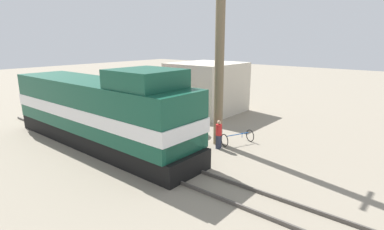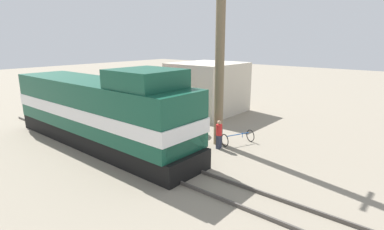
# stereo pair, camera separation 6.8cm
# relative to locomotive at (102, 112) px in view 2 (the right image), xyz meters

# --- Properties ---
(ground_plane) EXTENTS (120.00, 120.00, 0.00)m
(ground_plane) POSITION_rel_locomotive_xyz_m (0.00, -3.68, -2.04)
(ground_plane) COLOR gray
(rail_near) EXTENTS (0.08, 28.51, 0.15)m
(rail_near) POSITION_rel_locomotive_xyz_m (-0.72, -3.68, -1.96)
(rail_near) COLOR #4C4742
(rail_near) RESTS_ON ground_plane
(rail_far) EXTENTS (0.08, 28.51, 0.15)m
(rail_far) POSITION_rel_locomotive_xyz_m (0.72, -3.68, -1.96)
(rail_far) COLOR #4C4742
(rail_far) RESTS_ON ground_plane
(locomotive) EXTENTS (3.16, 14.21, 4.70)m
(locomotive) POSITION_rel_locomotive_xyz_m (0.00, 0.00, 0.00)
(locomotive) COLOR black
(locomotive) RESTS_ON ground_plane
(utility_pole) EXTENTS (1.80, 0.53, 11.43)m
(utility_pole) POSITION_rel_locomotive_xyz_m (4.57, -4.90, 3.71)
(utility_pole) COLOR #726047
(utility_pole) RESTS_ON ground_plane
(vendor_umbrella) EXTENTS (1.81, 1.81, 2.50)m
(vendor_umbrella) POSITION_rel_locomotive_xyz_m (5.04, -1.51, 0.25)
(vendor_umbrella) COLOR #4C4C4C
(vendor_umbrella) RESTS_ON ground_plane
(billboard_sign) EXTENTS (2.37, 0.12, 3.78)m
(billboard_sign) POSITION_rel_locomotive_xyz_m (7.89, 1.58, 0.81)
(billboard_sign) COLOR #595959
(billboard_sign) RESTS_ON ground_plane
(shrub_cluster) EXTENTS (0.95, 0.95, 0.95)m
(shrub_cluster) POSITION_rel_locomotive_xyz_m (5.06, -1.78, -1.56)
(shrub_cluster) COLOR #388C38
(shrub_cluster) RESTS_ON ground_plane
(person_bystander) EXTENTS (0.34, 0.34, 1.66)m
(person_bystander) POSITION_rel_locomotive_xyz_m (3.94, -5.40, -1.14)
(person_bystander) COLOR #2D3347
(person_bystander) RESTS_ON ground_plane
(bicycle) EXTENTS (2.06, 1.42, 0.75)m
(bicycle) POSITION_rel_locomotive_xyz_m (5.29, -5.83, -1.65)
(bicycle) COLOR black
(bicycle) RESTS_ON ground_plane
(building_block_distant) EXTENTS (5.64, 5.15, 4.18)m
(building_block_distant) POSITION_rel_locomotive_xyz_m (10.76, 0.60, 0.05)
(building_block_distant) COLOR beige
(building_block_distant) RESTS_ON ground_plane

